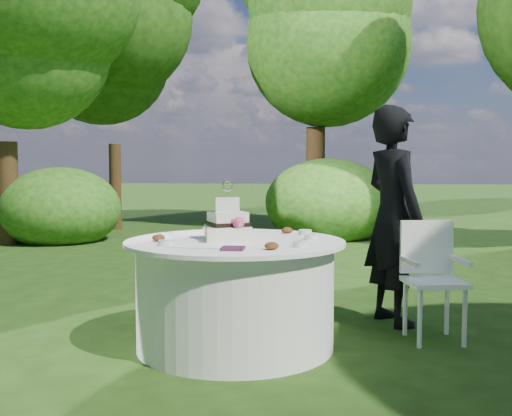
% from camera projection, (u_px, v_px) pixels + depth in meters
% --- Properties ---
extents(ground, '(80.00, 80.00, 0.00)m').
position_uv_depth(ground, '(235.00, 346.00, 4.30)').
color(ground, '#1C330D').
rests_on(ground, ground).
extents(napkins, '(0.14, 0.14, 0.02)m').
position_uv_depth(napkins, '(233.00, 248.00, 3.75)').
color(napkins, '#451D3B').
rests_on(napkins, table).
extents(feather_plume, '(0.48, 0.07, 0.01)m').
position_uv_depth(feather_plume, '(201.00, 247.00, 3.83)').
color(feather_plume, white).
rests_on(feather_plume, table).
extents(guest, '(0.67, 0.77, 1.79)m').
position_uv_depth(guest, '(393.00, 215.00, 4.90)').
color(guest, black).
rests_on(guest, ground).
extents(table, '(1.56, 1.56, 0.77)m').
position_uv_depth(table, '(235.00, 293.00, 4.28)').
color(table, silver).
rests_on(table, ground).
extents(cake, '(0.38, 0.38, 0.42)m').
position_uv_depth(cake, '(228.00, 224.00, 4.24)').
color(cake, silver).
rests_on(cake, table).
extents(chair, '(0.48, 0.47, 0.88)m').
position_uv_depth(chair, '(431.00, 270.00, 4.48)').
color(chair, white).
rests_on(chair, ground).
extents(votives, '(1.16, 0.92, 0.04)m').
position_uv_depth(votives, '(243.00, 237.00, 4.29)').
color(votives, white).
rests_on(votives, table).
extents(petal_cups, '(0.95, 1.01, 0.05)m').
position_uv_depth(petal_cups, '(240.00, 237.00, 4.20)').
color(petal_cups, '#562D16').
rests_on(petal_cups, table).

